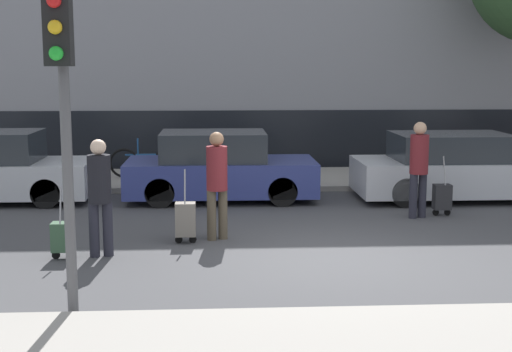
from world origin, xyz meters
TOP-DOWN VIEW (x-y plane):
  - ground_plane at (0.00, 0.00)m, footprint 80.00×80.00m
  - sidewalk_far at (0.00, 7.00)m, footprint 28.00×3.00m
  - parked_car_1 at (-1.58, 4.69)m, footprint 3.97×1.80m
  - parked_car_2 at (3.43, 4.47)m, footprint 4.30×1.86m
  - pedestrian_left at (-3.36, 0.26)m, footprint 0.35×0.34m
  - trolley_left at (-3.89, 0.14)m, footprint 0.34×0.29m
  - pedestrian_center at (-1.63, 1.19)m, footprint 0.34×0.34m
  - trolley_center at (-2.14, 0.98)m, footprint 0.34×0.29m
  - pedestrian_right at (2.10, 2.64)m, footprint 0.34×0.34m
  - trolley_right at (2.62, 2.82)m, footprint 0.34×0.29m
  - traffic_light at (-3.29, -2.36)m, footprint 0.28×0.47m
  - parked_bicycle at (-3.33, 6.98)m, footprint 1.77×0.06m

SIDE VIEW (x-z plane):
  - ground_plane at x=0.00m, z-range 0.00..0.00m
  - sidewalk_far at x=0.00m, z-range 0.00..0.12m
  - trolley_left at x=-3.89m, z-range -0.21..0.88m
  - trolley_right at x=2.62m, z-range -0.21..0.92m
  - trolley_center at x=-2.14m, z-range -0.21..0.98m
  - parked_bicycle at x=-3.33m, z-range 0.01..0.97m
  - parked_car_2 at x=3.43m, z-range -0.04..1.35m
  - parked_car_1 at x=-1.58m, z-range -0.05..1.39m
  - pedestrian_left at x=-3.36m, z-range 0.12..1.88m
  - pedestrian_center at x=-1.63m, z-range 0.12..1.89m
  - pedestrian_right at x=2.10m, z-range 0.13..1.92m
  - traffic_light at x=-3.29m, z-range 0.78..4.39m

